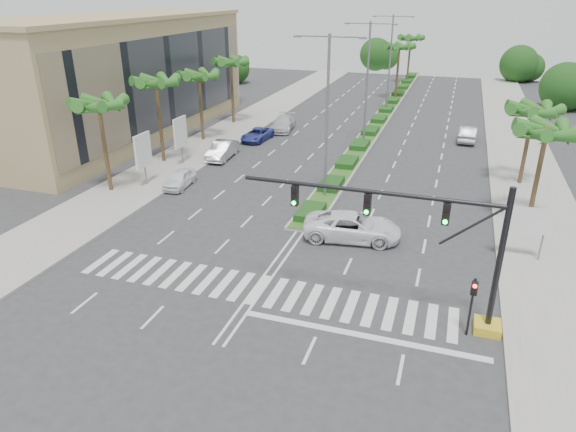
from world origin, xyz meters
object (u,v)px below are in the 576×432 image
at_px(car_parked_d, 283,123).
at_px(car_right, 468,134).
at_px(car_parked_c, 257,135).
at_px(car_crossing, 352,227).
at_px(car_parked_b, 222,150).
at_px(car_parked_a, 180,179).

relative_size(car_parked_d, car_right, 1.11).
height_order(car_parked_c, car_right, car_right).
xyz_separation_m(car_parked_c, car_parked_d, (1.22, 5.04, 0.14)).
xyz_separation_m(car_parked_c, car_crossing, (14.46, -20.11, 0.21)).
xyz_separation_m(car_parked_b, car_parked_d, (2.02, 12.00, -0.01)).
height_order(car_parked_a, car_parked_d, car_parked_d).
bearing_deg(car_parked_b, car_crossing, -44.56).
distance_m(car_parked_a, car_right, 31.04).
bearing_deg(car_crossing, car_right, -22.02).
height_order(car_parked_a, car_parked_c, car_parked_a).
bearing_deg(car_parked_a, car_crossing, -23.21).
bearing_deg(car_right, car_parked_c, 19.89).
relative_size(car_parked_c, car_parked_d, 0.85).
xyz_separation_m(car_parked_d, car_crossing, (13.25, -25.14, 0.06)).
height_order(car_parked_a, car_crossing, car_crossing).
xyz_separation_m(car_parked_a, car_parked_b, (0.00, 8.13, 0.13)).
height_order(car_parked_b, car_right, car_right).
relative_size(car_parked_c, car_right, 0.95).
xyz_separation_m(car_parked_b, car_parked_c, (0.80, 6.96, -0.16)).
relative_size(car_parked_d, car_crossing, 0.89).
bearing_deg(car_crossing, car_parked_d, 19.91).
xyz_separation_m(car_parked_d, car_right, (20.02, 1.73, 0.02)).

